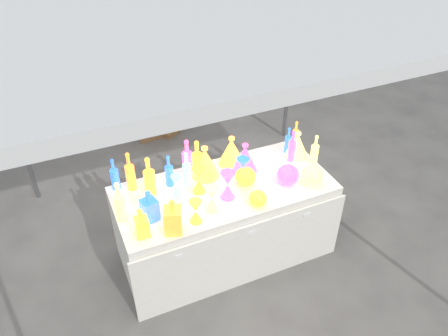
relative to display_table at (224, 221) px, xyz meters
name	(u,v)px	position (x,y,z in m)	size (l,w,h in m)	color
ground	(224,250)	(0.00, 0.01, -0.37)	(80.00, 80.00, 0.00)	slate
display_table	(224,221)	(0.00, 0.00, 0.00)	(1.84, 0.83, 0.75)	white
cardboard_box_closed	(154,119)	(0.01, 2.26, -0.19)	(0.52, 0.38, 0.38)	olive
cardboard_box_flat	(170,118)	(0.28, 2.45, -0.34)	(0.79, 0.57, 0.07)	olive
bottle_0	(149,176)	(-0.57, 0.17, 0.55)	(0.09, 0.09, 0.35)	red
bottle_1	(114,174)	(-0.81, 0.36, 0.52)	(0.07, 0.07, 0.29)	#1A904C
bottle_2	(130,171)	(-0.69, 0.30, 0.55)	(0.08, 0.08, 0.35)	#F5AD19
bottle_3	(187,157)	(-0.21, 0.30, 0.55)	(0.09, 0.09, 0.35)	blue
bottle_4	(120,202)	(-0.85, -0.03, 0.55)	(0.08, 0.08, 0.35)	teal
bottle_5	(187,169)	(-0.26, 0.17, 0.53)	(0.07, 0.07, 0.32)	#BE265F
bottle_6	(197,159)	(-0.14, 0.25, 0.55)	(0.09, 0.09, 0.35)	red
bottle_7	(169,171)	(-0.39, 0.22, 0.52)	(0.07, 0.07, 0.29)	#1A904C
decanter_0	(141,222)	(-0.75, -0.25, 0.50)	(0.10, 0.10, 0.25)	red
decanter_1	(173,216)	(-0.54, -0.30, 0.52)	(0.13, 0.13, 0.30)	#F5AD19
decanter_2	(149,205)	(-0.65, -0.11, 0.51)	(0.11, 0.11, 0.27)	#1A904C
hourglass_0	(196,212)	(-0.35, -0.27, 0.47)	(0.10, 0.10, 0.19)	#F5AD19
hourglass_1	(228,185)	(-0.02, -0.11, 0.50)	(0.12, 0.12, 0.24)	blue
hourglass_2	(212,199)	(-0.19, -0.20, 0.49)	(0.11, 0.11, 0.22)	teal
hourglass_3	(177,186)	(-0.38, 0.08, 0.47)	(0.10, 0.10, 0.19)	#BE265F
hourglass_4	(199,180)	(-0.20, 0.05, 0.49)	(0.11, 0.11, 0.23)	red
hourglass_5	(243,170)	(0.18, 0.03, 0.49)	(0.11, 0.11, 0.22)	#1A904C
globe_0	(258,199)	(0.15, -0.29, 0.43)	(0.14, 0.14, 0.12)	red
globe_1	(312,176)	(0.68, -0.24, 0.45)	(0.19, 0.19, 0.15)	teal
globe_2	(246,177)	(0.18, -0.02, 0.45)	(0.18, 0.18, 0.14)	#F5AD19
globe_3	(288,176)	(0.51, -0.15, 0.45)	(0.19, 0.19, 0.15)	blue
lampshade_0	(205,162)	(-0.08, 0.23, 0.52)	(0.24, 0.24, 0.29)	#E1FF35
lampshade_1	(231,151)	(0.19, 0.29, 0.51)	(0.23, 0.23, 0.27)	#E1FF35
lampshade_2	(245,157)	(0.26, 0.16, 0.51)	(0.23, 0.23, 0.27)	blue
lampshade_3	(297,144)	(0.78, 0.16, 0.50)	(0.21, 0.21, 0.25)	teal
bottle_8	(288,140)	(0.73, 0.24, 0.51)	(0.06, 0.06, 0.27)	#1A904C
bottle_9	(296,134)	(0.86, 0.32, 0.50)	(0.06, 0.06, 0.26)	#F5AD19
bottle_10	(292,146)	(0.70, 0.12, 0.53)	(0.07, 0.07, 0.30)	blue
bottle_11	(315,150)	(0.86, 0.00, 0.52)	(0.07, 0.07, 0.29)	teal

